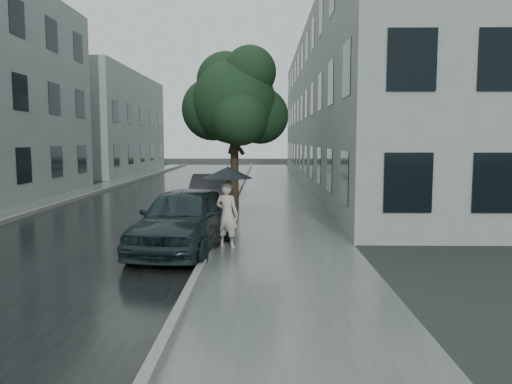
{
  "coord_description": "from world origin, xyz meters",
  "views": [
    {
      "loc": [
        -0.29,
        -10.94,
        2.66
      ],
      "look_at": [
        -0.5,
        2.03,
        1.3
      ],
      "focal_mm": 35.0,
      "sensor_mm": 36.0,
      "label": 1
    }
  ],
  "objects_px": {
    "lamp_post": "(232,132)",
    "pedestrian": "(227,215)",
    "car_far": "(212,193)",
    "street_tree": "(234,101)",
    "car_near": "(184,219)"
  },
  "relations": [
    {
      "from": "lamp_post",
      "to": "pedestrian",
      "type": "bearing_deg",
      "value": -102.09
    },
    {
      "from": "lamp_post",
      "to": "car_far",
      "type": "relative_size",
      "value": 1.23
    },
    {
      "from": "street_tree",
      "to": "car_far",
      "type": "xyz_separation_m",
      "value": [
        -0.88,
        0.71,
        -3.3
      ]
    },
    {
      "from": "street_tree",
      "to": "pedestrian",
      "type": "bearing_deg",
      "value": -88.71
    },
    {
      "from": "lamp_post",
      "to": "street_tree",
      "type": "bearing_deg",
      "value": -98.94
    },
    {
      "from": "pedestrian",
      "to": "lamp_post",
      "type": "xyz_separation_m",
      "value": [
        -0.4,
        8.08,
        2.13
      ]
    },
    {
      "from": "pedestrian",
      "to": "lamp_post",
      "type": "distance_m",
      "value": 8.37
    },
    {
      "from": "lamp_post",
      "to": "car_far",
      "type": "bearing_deg",
      "value": -122.42
    },
    {
      "from": "pedestrian",
      "to": "lamp_post",
      "type": "height_order",
      "value": "lamp_post"
    },
    {
      "from": "car_near",
      "to": "car_far",
      "type": "distance_m",
      "value": 6.51
    },
    {
      "from": "car_near",
      "to": "street_tree",
      "type": "bearing_deg",
      "value": 88.89
    },
    {
      "from": "lamp_post",
      "to": "car_near",
      "type": "relative_size",
      "value": 1.15
    },
    {
      "from": "pedestrian",
      "to": "street_tree",
      "type": "relative_size",
      "value": 0.28
    },
    {
      "from": "pedestrian",
      "to": "car_far",
      "type": "bearing_deg",
      "value": -57.65
    },
    {
      "from": "pedestrian",
      "to": "lamp_post",
      "type": "bearing_deg",
      "value": -64.05
    }
  ]
}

